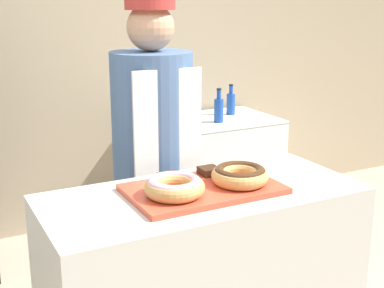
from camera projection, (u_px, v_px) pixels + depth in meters
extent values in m
cube|color=tan|center=(65.00, 53.00, 3.93)|extent=(8.00, 0.06, 2.70)
cube|color=#D84C33|center=(203.00, 189.00, 2.20)|extent=(0.62, 0.38, 0.02)
torus|color=tan|center=(174.00, 187.00, 2.09)|extent=(0.24, 0.24, 0.07)
torus|color=#EFADC6|center=(174.00, 183.00, 2.08)|extent=(0.22, 0.22, 0.04)
torus|color=tan|center=(240.00, 176.00, 2.22)|extent=(0.24, 0.24, 0.07)
torus|color=#472814|center=(240.00, 172.00, 2.22)|extent=(0.22, 0.22, 0.04)
cube|color=#382111|center=(169.00, 177.00, 2.26)|extent=(0.08, 0.08, 0.03)
cube|color=#382111|center=(209.00, 171.00, 2.34)|extent=(0.08, 0.08, 0.03)
cylinder|color=#4C4C51|center=(155.00, 252.00, 2.87)|extent=(0.29, 0.29, 0.85)
cylinder|color=#4C6B99|center=(152.00, 116.00, 2.67)|extent=(0.41, 0.41, 0.64)
cube|color=white|center=(169.00, 206.00, 2.62)|extent=(0.35, 0.02, 1.34)
sphere|color=tan|center=(150.00, 27.00, 2.56)|extent=(0.23, 0.23, 0.23)
cylinder|color=#B2332D|center=(150.00, 2.00, 2.53)|extent=(0.24, 0.24, 0.08)
cube|color=white|center=(209.00, 170.00, 4.28)|extent=(1.04, 0.67, 0.83)
cube|color=gray|center=(209.00, 122.00, 4.18)|extent=(1.04, 0.67, 0.01)
cylinder|color=#2D8C38|center=(184.00, 113.00, 4.01)|extent=(0.07, 0.07, 0.16)
cylinder|color=#2D8C38|center=(184.00, 99.00, 3.98)|extent=(0.03, 0.03, 0.06)
cylinder|color=black|center=(184.00, 94.00, 3.97)|extent=(0.03, 0.03, 0.01)
cylinder|color=#1E4CB2|center=(231.00, 104.00, 4.33)|extent=(0.07, 0.07, 0.17)
cylinder|color=#1E4CB2|center=(231.00, 90.00, 4.30)|extent=(0.03, 0.03, 0.07)
cylinder|color=black|center=(231.00, 85.00, 4.29)|extent=(0.04, 0.04, 0.01)
cylinder|color=#1E4CB2|center=(219.00, 111.00, 4.06)|extent=(0.07, 0.07, 0.18)
cylinder|color=#1E4CB2|center=(219.00, 95.00, 4.02)|extent=(0.03, 0.03, 0.07)
cylinder|color=black|center=(219.00, 89.00, 4.01)|extent=(0.04, 0.04, 0.01)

